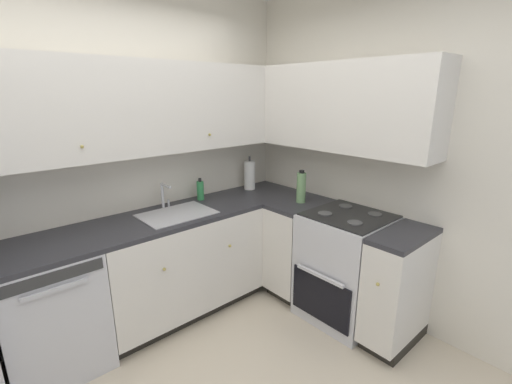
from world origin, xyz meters
TOP-DOWN VIEW (x-y plane):
  - wall_back at (0.00, 1.46)m, footprint 3.51×0.05m
  - wall_right at (1.73, 0.00)m, footprint 0.05×2.97m
  - dishwasher at (-0.54, 1.13)m, footprint 0.60×0.63m
  - lower_cabinets_back at (0.43, 1.14)m, footprint 1.34×0.62m
  - countertop_back at (0.43, 1.13)m, footprint 2.55×0.60m
  - lower_cabinets_right at (1.41, 0.23)m, footprint 0.62×1.28m
  - countertop_right at (1.40, 0.23)m, footprint 0.60×1.28m
  - oven_range at (1.42, 0.16)m, footprint 0.68×0.62m
  - upper_cabinets_back at (0.27, 1.27)m, footprint 2.23×0.34m
  - upper_cabinets_right at (1.54, 0.52)m, footprint 0.32×1.83m
  - sink at (0.42, 1.10)m, footprint 0.56×0.40m
  - faucet at (0.42, 1.31)m, footprint 0.07×0.16m
  - soap_bottle at (0.78, 1.31)m, footprint 0.06×0.06m
  - paper_towel_roll at (1.35, 1.29)m, footprint 0.11×0.11m
  - oil_bottle at (1.40, 0.66)m, footprint 0.08×0.08m

SIDE VIEW (x-z plane):
  - dishwasher at x=-0.54m, z-range 0.00..0.86m
  - lower_cabinets_back at x=0.43m, z-range 0.00..0.86m
  - lower_cabinets_right at x=1.41m, z-range 0.00..0.86m
  - oven_range at x=1.42m, z-range -0.07..0.98m
  - sink at x=0.42m, z-range 0.81..0.90m
  - countertop_back at x=0.43m, z-range 0.86..0.90m
  - countertop_right at x=1.40m, z-range 0.86..0.90m
  - soap_bottle at x=0.78m, z-range 0.88..1.08m
  - faucet at x=0.42m, z-range 0.92..1.13m
  - oil_bottle at x=1.40m, z-range 0.89..1.18m
  - paper_towel_roll at x=1.35m, z-range 0.87..1.21m
  - wall_back at x=0.00m, z-range 0.00..2.68m
  - wall_right at x=1.73m, z-range 0.00..2.68m
  - upper_cabinets_back at x=0.27m, z-range 1.38..2.07m
  - upper_cabinets_right at x=1.54m, z-range 1.38..2.07m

